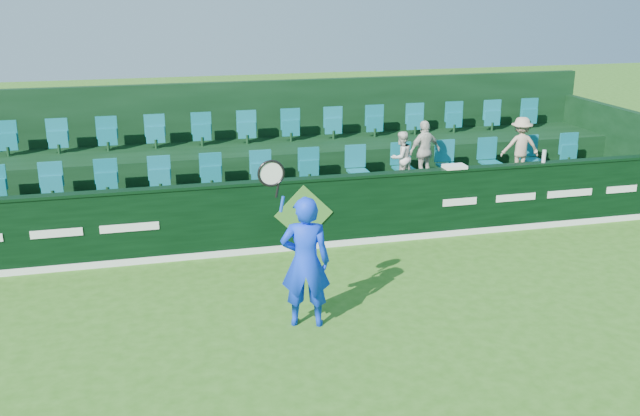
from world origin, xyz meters
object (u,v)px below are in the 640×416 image
object	(u,v)px
spectator_middle	(424,151)
drinks_bottle	(544,156)
spectator_right	(520,146)
towel	(455,167)
spectator_left	(401,157)
tennis_player	(305,261)

from	to	relation	value
spectator_middle	drinks_bottle	xyz separation A→B (m)	(2.07, -1.12, 0.04)
spectator_middle	spectator_right	world-z (taller)	spectator_middle
drinks_bottle	towel	bearing A→B (deg)	180.00
spectator_left	spectator_right	bearing A→B (deg)	155.64
tennis_player	towel	distance (m)	4.78
spectator_middle	towel	xyz separation A→B (m)	(0.17, -1.12, -0.06)
tennis_player	spectator_left	xyz separation A→B (m)	(2.98, 4.17, 0.35)
tennis_player	spectator_middle	world-z (taller)	tennis_player
spectator_right	towel	bearing A→B (deg)	40.95
tennis_player	spectator_left	distance (m)	5.14
drinks_bottle	spectator_middle	bearing A→B (deg)	151.58
spectator_left	spectator_middle	size ratio (longest dim) A/B	0.84
spectator_middle	drinks_bottle	distance (m)	2.35
spectator_middle	towel	world-z (taller)	spectator_middle
spectator_right	drinks_bottle	size ratio (longest dim) A/B	4.97
spectator_right	drinks_bottle	xyz separation A→B (m)	(-0.12, -1.12, 0.05)
towel	spectator_middle	bearing A→B (deg)	98.53
tennis_player	towel	size ratio (longest dim) A/B	5.96
spectator_left	drinks_bottle	xyz separation A→B (m)	(2.58, -1.12, 0.14)
tennis_player	drinks_bottle	distance (m)	6.36
spectator_left	spectator_middle	bearing A→B (deg)	155.64
spectator_left	spectator_right	distance (m)	2.69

